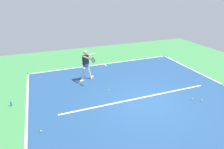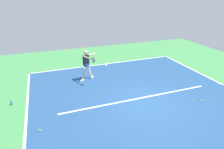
{
  "view_description": "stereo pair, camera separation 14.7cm",
  "coord_description": "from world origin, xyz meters",
  "views": [
    {
      "loc": [
        4.24,
        6.77,
        4.88
      ],
      "look_at": [
        0.93,
        -1.8,
        0.9
      ],
      "focal_mm": 31.06,
      "sensor_mm": 36.0,
      "label": 1
    },
    {
      "loc": [
        4.1,
        6.82,
        4.88
      ],
      "look_at": [
        0.93,
        -1.8,
        0.9
      ],
      "focal_mm": 31.06,
      "sensor_mm": 36.0,
      "label": 2
    }
  ],
  "objects": [
    {
      "name": "tennis_ball_far_corner",
      "position": [
        -2.68,
        0.8,
        0.03
      ],
      "size": [
        0.07,
        0.07,
        0.07
      ],
      "primitive_type": "sphere",
      "color": "#CCE033",
      "rests_on": "ground_plane"
    },
    {
      "name": "tennis_ball_by_sideline",
      "position": [
        -2.35,
        0.54,
        0.03
      ],
      "size": [
        0.07,
        0.07,
        0.07
      ],
      "primitive_type": "sphere",
      "color": "#CCE033",
      "rests_on": "ground_plane"
    },
    {
      "name": "water_bottle",
      "position": [
        5.83,
        -2.02,
        0.11
      ],
      "size": [
        0.07,
        0.07,
        0.22
      ],
      "primitive_type": "cylinder",
      "color": "blue",
      "rests_on": "ground_plane"
    },
    {
      "name": "tennis_ball_by_baseline",
      "position": [
        4.64,
        0.37,
        0.03
      ],
      "size": [
        0.07,
        0.07,
        0.07
      ],
      "primitive_type": "sphere",
      "color": "#CCE033",
      "rests_on": "ground_plane"
    },
    {
      "name": "court_line_centre_mark",
      "position": [
        0.0,
        -5.53,
        0.0
      ],
      "size": [
        0.1,
        0.3,
        0.01
      ],
      "primitive_type": "cube",
      "color": "white",
      "rests_on": "ground_plane"
    },
    {
      "name": "court_line_service",
      "position": [
        0.0,
        -0.5,
        0.0
      ],
      "size": [
        7.81,
        0.1,
        0.01
      ],
      "primitive_type": "cube",
      "color": "white",
      "rests_on": "ground_plane"
    },
    {
      "name": "tennis_ball_near_player",
      "position": [
        -4.17,
        -5.04,
        0.03
      ],
      "size": [
        0.07,
        0.07,
        0.07
      ],
      "primitive_type": "sphere",
      "color": "#CCE033",
      "rests_on": "ground_plane"
    },
    {
      "name": "court_surface",
      "position": [
        0.0,
        0.0,
        0.0
      ],
      "size": [
        10.42,
        11.55,
        0.0
      ],
      "primitive_type": "cube",
      "color": "navy",
      "rests_on": "ground_plane"
    },
    {
      "name": "ground_plane",
      "position": [
        0.0,
        0.0,
        0.0
      ],
      "size": [
        21.13,
        21.13,
        0.0
      ],
      "primitive_type": "plane",
      "color": "#428E4C"
    },
    {
      "name": "tennis_ball_near_service_line",
      "position": [
        1.13,
        -1.78,
        0.03
      ],
      "size": [
        0.07,
        0.07,
        0.07
      ],
      "primitive_type": "sphere",
      "color": "yellow",
      "rests_on": "ground_plane"
    },
    {
      "name": "tennis_player",
      "position": [
        1.85,
        -3.58,
        1.04
      ],
      "size": [
        1.16,
        1.37,
        1.81
      ],
      "rotation": [
        0.0,
        0.0,
        0.41
      ],
      "color": "beige",
      "rests_on": "ground_plane"
    },
    {
      "name": "court_line_baseline_near",
      "position": [
        0.0,
        -5.73,
        0.0
      ],
      "size": [
        10.42,
        0.1,
        0.01
      ],
      "primitive_type": "cube",
      "color": "white",
      "rests_on": "ground_plane"
    },
    {
      "name": "court_line_sideline_right",
      "position": [
        5.16,
        0.0,
        0.0
      ],
      "size": [
        0.1,
        11.55,
        0.01
      ],
      "primitive_type": "cube",
      "color": "white",
      "rests_on": "ground_plane"
    }
  ]
}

